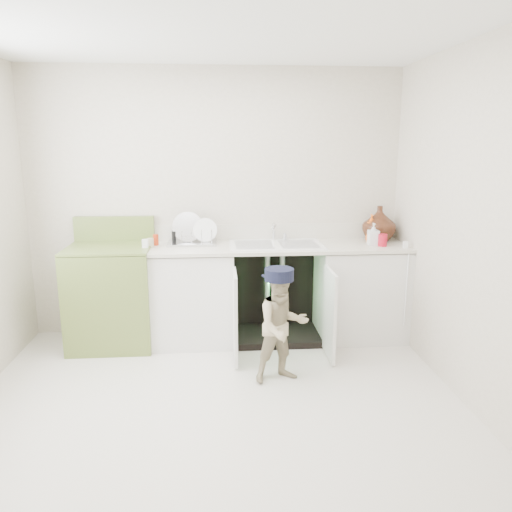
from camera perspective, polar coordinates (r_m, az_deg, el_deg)
The scene contains 5 objects.
ground at distance 3.72m, azimuth -4.32°, elevation -16.45°, with size 3.50×3.50×0.00m, color beige.
room_shell at distance 3.29m, azimuth -4.68°, elevation 2.91°, with size 6.00×5.50×1.26m.
counter_run at distance 4.69m, azimuth 2.68°, elevation -3.81°, with size 2.44×1.02×1.23m.
avocado_stove at distance 4.72m, azimuth -16.12°, elevation -4.22°, with size 0.74×0.65×1.14m.
repair_worker at distance 3.85m, azimuth 3.02°, elevation -7.84°, with size 0.50×0.75×0.90m.
Camera 1 is at (0.01, -3.24, 1.81)m, focal length 35.00 mm.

